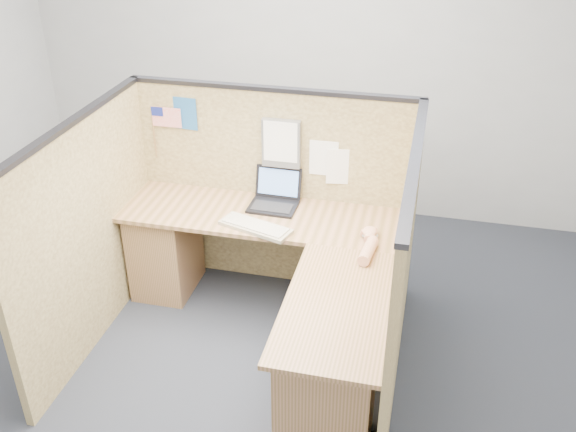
% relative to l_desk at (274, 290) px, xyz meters
% --- Properties ---
extents(floor, '(5.00, 5.00, 0.00)m').
position_rel_l_desk_xyz_m(floor, '(-0.18, -0.29, -0.39)').
color(floor, '#1F222C').
rests_on(floor, ground).
extents(wall_back, '(5.00, 0.00, 5.00)m').
position_rel_l_desk_xyz_m(wall_back, '(-0.18, 1.96, 1.01)').
color(wall_back, '#A2A4A7').
rests_on(wall_back, floor).
extents(cubicle_partitions, '(2.06, 1.83, 1.53)m').
position_rel_l_desk_xyz_m(cubicle_partitions, '(-0.18, 0.14, 0.38)').
color(cubicle_partitions, brown).
rests_on(cubicle_partitions, floor).
extents(l_desk, '(1.95, 1.75, 0.73)m').
position_rel_l_desk_xyz_m(l_desk, '(0.00, 0.00, 0.00)').
color(l_desk, brown).
rests_on(l_desk, floor).
extents(laptop, '(0.34, 0.32, 0.24)m').
position_rel_l_desk_xyz_m(laptop, '(-0.13, 0.56, 0.40)').
color(laptop, black).
rests_on(laptop, l_desk).
extents(keyboard, '(0.52, 0.31, 0.03)m').
position_rel_l_desk_xyz_m(keyboard, '(-0.17, 0.19, 0.35)').
color(keyboard, gray).
rests_on(keyboard, l_desk).
extents(mouse, '(0.12, 0.07, 0.05)m').
position_rel_l_desk_xyz_m(mouse, '(0.57, 0.25, 0.36)').
color(mouse, '#B8B8BD').
rests_on(mouse, l_desk).
extents(hand_forearm, '(0.11, 0.40, 0.08)m').
position_rel_l_desk_xyz_m(hand_forearm, '(0.58, 0.10, 0.38)').
color(hand_forearm, tan).
rests_on(hand_forearm, l_desk).
extents(blue_poster, '(0.17, 0.02, 0.23)m').
position_rel_l_desk_xyz_m(blue_poster, '(-0.81, 0.68, 0.90)').
color(blue_poster, '#225D9F').
rests_on(blue_poster, cubicle_partitions).
extents(american_flag, '(0.23, 0.01, 0.39)m').
position_rel_l_desk_xyz_m(american_flag, '(-0.98, 0.67, 0.85)').
color(american_flag, olive).
rests_on(american_flag, cubicle_partitions).
extents(file_holder, '(0.27, 0.05, 0.34)m').
position_rel_l_desk_xyz_m(file_holder, '(-0.11, 0.66, 0.76)').
color(file_holder, slate).
rests_on(file_holder, cubicle_partitions).
extents(paper_left, '(0.20, 0.01, 0.25)m').
position_rel_l_desk_xyz_m(paper_left, '(0.18, 0.68, 0.67)').
color(paper_left, white).
rests_on(paper_left, cubicle_partitions).
extents(paper_right, '(0.20, 0.04, 0.26)m').
position_rel_l_desk_xyz_m(paper_right, '(0.31, 0.68, 0.61)').
color(paper_right, white).
rests_on(paper_right, cubicle_partitions).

